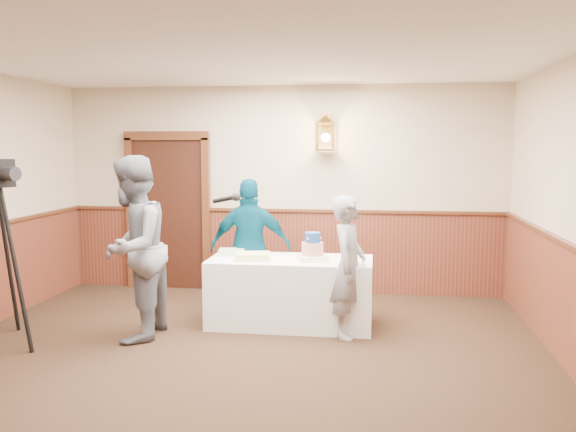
{
  "coord_description": "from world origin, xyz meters",
  "views": [
    {
      "loc": [
        1.25,
        -4.68,
        2.0
      ],
      "look_at": [
        0.34,
        1.7,
        1.25
      ],
      "focal_mm": 38.0,
      "sensor_mm": 36.0,
      "label": 1
    }
  ],
  "objects_px": {
    "tiered_cake": "(312,249)",
    "interviewer": "(133,248)",
    "baker": "(348,267)",
    "display_table": "(291,292)",
    "sheet_cake_yellow": "(253,256)",
    "sheet_cake_green": "(232,252)",
    "assistant_p": "(251,247)"
  },
  "relations": [
    {
      "from": "interviewer",
      "to": "display_table",
      "type": "bearing_deg",
      "value": 114.79
    },
    {
      "from": "tiered_cake",
      "to": "baker",
      "type": "relative_size",
      "value": 0.25
    },
    {
      "from": "sheet_cake_green",
      "to": "assistant_p",
      "type": "distance_m",
      "value": 0.29
    },
    {
      "from": "sheet_cake_yellow",
      "to": "interviewer",
      "type": "xyz_separation_m",
      "value": [
        -1.13,
        -0.59,
        0.16
      ]
    },
    {
      "from": "display_table",
      "to": "sheet_cake_green",
      "type": "relative_size",
      "value": 6.28
    },
    {
      "from": "tiered_cake",
      "to": "interviewer",
      "type": "xyz_separation_m",
      "value": [
        -1.78,
        -0.65,
        0.08
      ]
    },
    {
      "from": "tiered_cake",
      "to": "display_table",
      "type": "bearing_deg",
      "value": 165.51
    },
    {
      "from": "display_table",
      "to": "sheet_cake_green",
      "type": "xyz_separation_m",
      "value": [
        -0.7,
        0.14,
        0.41
      ]
    },
    {
      "from": "display_table",
      "to": "tiered_cake",
      "type": "height_order",
      "value": "tiered_cake"
    },
    {
      "from": "tiered_cake",
      "to": "assistant_p",
      "type": "bearing_deg",
      "value": 150.87
    },
    {
      "from": "sheet_cake_green",
      "to": "interviewer",
      "type": "height_order",
      "value": "interviewer"
    },
    {
      "from": "tiered_cake",
      "to": "interviewer",
      "type": "relative_size",
      "value": 0.2
    },
    {
      "from": "sheet_cake_green",
      "to": "baker",
      "type": "relative_size",
      "value": 0.19
    },
    {
      "from": "display_table",
      "to": "interviewer",
      "type": "xyz_separation_m",
      "value": [
        -1.53,
        -0.72,
        0.58
      ]
    },
    {
      "from": "tiered_cake",
      "to": "sheet_cake_yellow",
      "type": "relative_size",
      "value": 1.01
    },
    {
      "from": "interviewer",
      "to": "assistant_p",
      "type": "relative_size",
      "value": 1.18
    },
    {
      "from": "sheet_cake_yellow",
      "to": "baker",
      "type": "distance_m",
      "value": 1.07
    },
    {
      "from": "sheet_cake_yellow",
      "to": "baker",
      "type": "height_order",
      "value": "baker"
    },
    {
      "from": "baker",
      "to": "assistant_p",
      "type": "height_order",
      "value": "assistant_p"
    },
    {
      "from": "sheet_cake_green",
      "to": "baker",
      "type": "bearing_deg",
      "value": -19.18
    },
    {
      "from": "sheet_cake_yellow",
      "to": "sheet_cake_green",
      "type": "xyz_separation_m",
      "value": [
        -0.3,
        0.27,
        -0.01
      ]
    },
    {
      "from": "display_table",
      "to": "tiered_cake",
      "type": "bearing_deg",
      "value": -14.49
    },
    {
      "from": "tiered_cake",
      "to": "interviewer",
      "type": "height_order",
      "value": "interviewer"
    },
    {
      "from": "sheet_cake_green",
      "to": "interviewer",
      "type": "xyz_separation_m",
      "value": [
        -0.83,
        -0.85,
        0.17
      ]
    },
    {
      "from": "interviewer",
      "to": "baker",
      "type": "distance_m",
      "value": 2.23
    },
    {
      "from": "interviewer",
      "to": "baker",
      "type": "bearing_deg",
      "value": 99.67
    },
    {
      "from": "tiered_cake",
      "to": "sheet_cake_green",
      "type": "bearing_deg",
      "value": 168.02
    },
    {
      "from": "baker",
      "to": "display_table",
      "type": "bearing_deg",
      "value": 72.03
    },
    {
      "from": "interviewer",
      "to": "baker",
      "type": "height_order",
      "value": "interviewer"
    },
    {
      "from": "tiered_cake",
      "to": "interviewer",
      "type": "bearing_deg",
      "value": -159.96
    },
    {
      "from": "sheet_cake_yellow",
      "to": "interviewer",
      "type": "bearing_deg",
      "value": -152.71
    },
    {
      "from": "sheet_cake_yellow",
      "to": "baker",
      "type": "bearing_deg",
      "value": -10.96
    }
  ]
}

